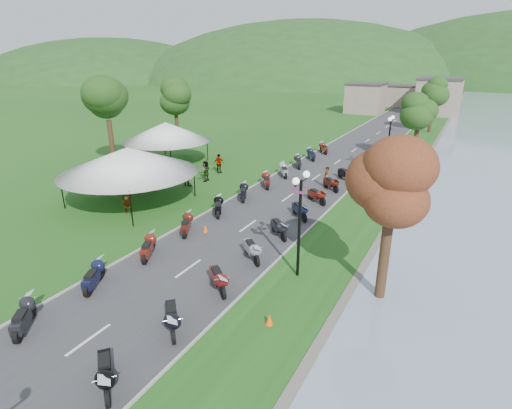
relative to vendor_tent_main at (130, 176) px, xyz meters
The scene contains 12 objects.
road 20.61m from the vendor_tent_main, 62.64° to the left, with size 7.00×120.00×0.02m, color #3B3B3E.
hills_backdrop 178.48m from the vendor_tent_main, 86.97° to the left, with size 360.00×120.00×76.00m, color #285621, non-canonical shape.
far_building 63.66m from the vendor_tent_main, 83.30° to the left, with size 18.00×16.00×5.00m, color gray.
moto_row_left 8.06m from the vendor_tent_main, 30.98° to the right, with size 2.60×52.96×1.10m, color #331411, non-canonical shape.
moto_row_right 11.95m from the vendor_tent_main, ahead, with size 2.60×31.32×1.10m, color #331411, non-canonical shape.
vendor_tent_main is the anchor object (origin of this frame).
vendor_tent_side 11.06m from the vendor_tent_main, 116.97° to the left, with size 5.52×5.52×4.00m, color white, non-canonical shape.
tree_park_left 10.45m from the vendor_tent_main, 143.85° to the left, with size 3.68×3.68×10.22m, color #29531A, non-canonical shape.
tree_lakeside 18.75m from the vendor_tent_main, 11.34° to the right, with size 2.87×2.87×7.97m, color #29531A, non-canonical shape.
pedestrian_a 2.95m from the vendor_tent_main, 51.96° to the right, with size 0.69×0.51×1.90m, color slate.
pedestrian_b 5.53m from the vendor_tent_main, 78.71° to the left, with size 0.89×0.49×1.83m, color slate.
pedestrian_c 4.99m from the vendor_tent_main, 116.04° to the left, with size 1.27×0.52×1.96m, color slate.
Camera 1 is at (11.25, 2.31, 9.92)m, focal length 28.00 mm.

